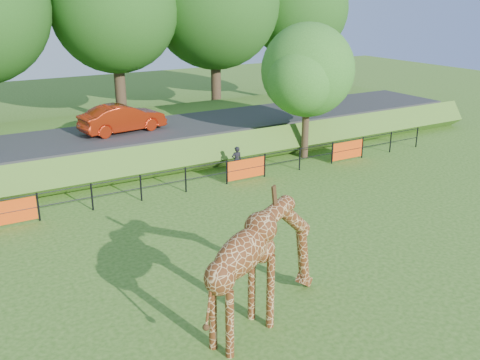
{
  "coord_description": "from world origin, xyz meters",
  "views": [
    {
      "loc": [
        -8.93,
        -11.56,
        7.95
      ],
      "look_at": [
        -0.17,
        3.2,
        2.0
      ],
      "focal_mm": 40.0,
      "sensor_mm": 36.0,
      "label": 1
    }
  ],
  "objects_px": {
    "giraffe": "(264,265)",
    "visitor": "(237,161)",
    "tree_east": "(309,74)",
    "car_red": "(123,118)"
  },
  "relations": [
    {
      "from": "giraffe",
      "to": "tree_east",
      "type": "height_order",
      "value": "tree_east"
    },
    {
      "from": "giraffe",
      "to": "visitor",
      "type": "distance_m",
      "value": 11.9
    },
    {
      "from": "giraffe",
      "to": "car_red",
      "type": "xyz_separation_m",
      "value": [
        1.75,
        15.68,
        0.53
      ]
    },
    {
      "from": "giraffe",
      "to": "visitor",
      "type": "bearing_deg",
      "value": 42.02
    },
    {
      "from": "giraffe",
      "to": "car_red",
      "type": "relative_size",
      "value": 1.05
    },
    {
      "from": "visitor",
      "to": "giraffe",
      "type": "bearing_deg",
      "value": 70.23
    },
    {
      "from": "giraffe",
      "to": "tree_east",
      "type": "relative_size",
      "value": 0.66
    },
    {
      "from": "visitor",
      "to": "tree_east",
      "type": "distance_m",
      "value": 5.85
    },
    {
      "from": "giraffe",
      "to": "visitor",
      "type": "height_order",
      "value": "giraffe"
    },
    {
      "from": "car_red",
      "to": "visitor",
      "type": "bearing_deg",
      "value": -152.29
    }
  ]
}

